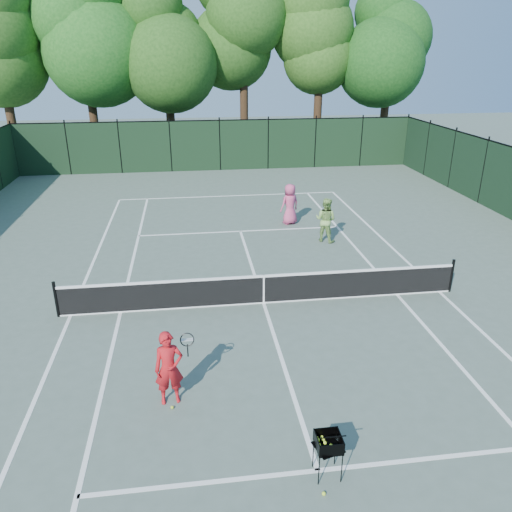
{
  "coord_description": "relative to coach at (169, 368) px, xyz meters",
  "views": [
    {
      "loc": [
        -1.99,
        -12.9,
        6.86
      ],
      "look_at": [
        -0.09,
        1.0,
        1.1
      ],
      "focal_mm": 35.0,
      "sensor_mm": 36.0,
      "label": 1
    }
  ],
  "objects": [
    {
      "name": "loose_ball_midcourt",
      "position": [
        0.02,
        -0.26,
        -0.79
      ],
      "size": [
        0.07,
        0.07,
        0.07
      ],
      "primitive_type": "sphere",
      "color": "#C4D52B",
      "rests_on": "ground"
    },
    {
      "name": "service_line_near",
      "position": [
        2.6,
        -2.28,
        -0.82
      ],
      "size": [
        8.23,
        0.1,
        0.01
      ],
      "primitive_type": "cube",
      "color": "white",
      "rests_on": "ground"
    },
    {
      "name": "ground",
      "position": [
        2.6,
        4.12,
        -0.83
      ],
      "size": [
        90.0,
        90.0,
        0.0
      ],
      "primitive_type": "plane",
      "color": "#4E5F52",
      "rests_on": "ground"
    },
    {
      "name": "player_pink",
      "position": [
        4.8,
        11.23,
        0.04
      ],
      "size": [
        1.0,
        0.84,
        1.73
      ],
      "rotation": [
        0.0,
        0.0,
        3.55
      ],
      "color": "#C84673",
      "rests_on": "ground"
    },
    {
      "name": "center_service_line",
      "position": [
        2.6,
        4.12,
        -0.82
      ],
      "size": [
        0.1,
        12.8,
        0.01
      ],
      "primitive_type": "cube",
      "color": "white",
      "rests_on": "ground"
    },
    {
      "name": "fence_far",
      "position": [
        2.6,
        22.12,
        0.67
      ],
      "size": [
        24.0,
        0.05,
        3.0
      ],
      "primitive_type": "cube",
      "color": "black",
      "rests_on": "ground"
    },
    {
      "name": "player_green",
      "position": [
        5.74,
        8.96,
        0.04
      ],
      "size": [
        1.06,
        1.03,
        1.73
      ],
      "rotation": [
        0.0,
        0.0,
        2.47
      ],
      "color": "#86B359",
      "rests_on": "ground"
    },
    {
      "name": "loose_ball_near_cart",
      "position": [
        2.57,
        -2.81,
        -0.79
      ],
      "size": [
        0.07,
        0.07,
        0.07
      ],
      "primitive_type": "sphere",
      "color": "#C7EC30",
      "rests_on": "ground"
    },
    {
      "name": "tree_2",
      "position": [
        -0.4,
        25.92,
        6.9
      ],
      "size": [
        6.0,
        6.0,
        12.4
      ],
      "color": "black",
      "rests_on": "ground"
    },
    {
      "name": "service_line_far",
      "position": [
        2.6,
        10.52,
        -0.82
      ],
      "size": [
        8.23,
        0.1,
        0.01
      ],
      "primitive_type": "cube",
      "color": "white",
      "rests_on": "ground"
    },
    {
      "name": "ball_hopper",
      "position": [
        2.73,
        -2.38,
        -0.12
      ],
      "size": [
        0.54,
        0.54,
        0.84
      ],
      "rotation": [
        0.0,
        0.0,
        0.27
      ],
      "color": "black",
      "rests_on": "ground"
    },
    {
      "name": "coach",
      "position": [
        0.0,
        0.0,
        0.0
      ],
      "size": [
        0.87,
        0.7,
        1.65
      ],
      "rotation": [
        0.0,
        0.0,
        0.14
      ],
      "color": "red",
      "rests_on": "ground"
    },
    {
      "name": "tree_4",
      "position": [
        9.6,
        25.72,
        7.32
      ],
      "size": [
        6.2,
        6.2,
        12.97
      ],
      "color": "black",
      "rests_on": "ground"
    },
    {
      "name": "tree_1",
      "position": [
        -5.4,
        26.12,
        7.87
      ],
      "size": [
        6.8,
        6.8,
        13.98
      ],
      "color": "black",
      "rests_on": "ground"
    },
    {
      "name": "sideline_singles_right",
      "position": [
        6.72,
        4.12,
        -0.82
      ],
      "size": [
        0.1,
        23.77,
        0.01
      ],
      "primitive_type": "cube",
      "color": "white",
      "rests_on": "ground"
    },
    {
      "name": "sideline_doubles_right",
      "position": [
        8.09,
        4.12,
        -0.82
      ],
      "size": [
        0.1,
        23.77,
        0.01
      ],
      "primitive_type": "cube",
      "color": "white",
      "rests_on": "ground"
    },
    {
      "name": "tennis_net",
      "position": [
        2.6,
        4.12,
        -0.35
      ],
      "size": [
        11.69,
        0.09,
        1.06
      ],
      "color": "black",
      "rests_on": "ground"
    },
    {
      "name": "sideline_singles_left",
      "position": [
        -1.51,
        4.12,
        -0.82
      ],
      "size": [
        0.1,
        23.77,
        0.01
      ],
      "primitive_type": "cube",
      "color": "white",
      "rests_on": "ground"
    },
    {
      "name": "baseline_far",
      "position": [
        2.6,
        16.0,
        -0.82
      ],
      "size": [
        10.97,
        0.1,
        0.01
      ],
      "primitive_type": "cube",
      "color": "white",
      "rests_on": "ground"
    },
    {
      "name": "sideline_doubles_left",
      "position": [
        -2.88,
        4.12,
        -0.82
      ],
      "size": [
        0.1,
        23.77,
        0.01
      ],
      "primitive_type": "cube",
      "color": "white",
      "rests_on": "ground"
    },
    {
      "name": "tree_3",
      "position": [
        4.6,
        26.42,
        8.18
      ],
      "size": [
        7.0,
        7.0,
        14.45
      ],
      "color": "black",
      "rests_on": "ground"
    },
    {
      "name": "tree_5",
      "position": [
        14.6,
        26.22,
        6.88
      ],
      "size": [
        5.8,
        5.8,
        12.23
      ],
      "color": "black",
      "rests_on": "ground"
    }
  ]
}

